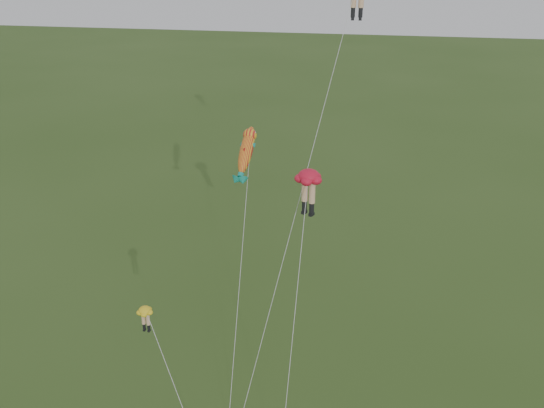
# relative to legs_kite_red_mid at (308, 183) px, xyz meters

# --- Properties ---
(legs_kite_red_mid) EXTENTS (2.14, 8.55, 14.40)m
(legs_kite_red_mid) POSITION_rel_legs_kite_red_mid_xyz_m (0.00, 0.00, 0.00)
(legs_kite_red_mid) COLOR red
(legs_kite_red_mid) RESTS_ON ground
(legs_kite_yellow) EXTENTS (4.52, 4.05, 7.30)m
(legs_kite_yellow) POSITION_rel_legs_kite_red_mid_xyz_m (-8.34, -4.38, -7.01)
(legs_kite_yellow) COLOR yellow
(legs_kite_yellow) RESTS_ON ground
(fish_kite) EXTENTS (1.21, 10.19, 15.51)m
(fish_kite) POSITION_rel_legs_kite_red_mid_xyz_m (-4.28, 3.65, 0.31)
(fish_kite) COLOR yellow
(fish_kite) RESTS_ON ground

